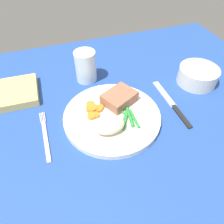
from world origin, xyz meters
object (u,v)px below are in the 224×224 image
object	(u,v)px
meat_portion	(119,98)
water_glass	(86,68)
salad_bowl	(198,75)
knife	(172,104)
dinner_plate	(112,117)
napkin	(17,92)
fork	(45,135)

from	to	relation	value
meat_portion	water_glass	bearing A→B (deg)	110.35
meat_portion	salad_bowl	size ratio (longest dim) A/B	0.72
knife	salad_bowl	bearing A→B (deg)	33.03
dinner_plate	napkin	xyz separation A→B (cm)	(-24.22, 18.35, 0.38)
dinner_plate	meat_portion	distance (cm)	5.91
fork	salad_bowl	xyz separation A→B (cm)	(49.06, 6.88, 2.78)
meat_portion	fork	world-z (taller)	meat_portion
dinner_plate	napkin	size ratio (longest dim) A/B	1.93
fork	knife	world-z (taller)	knife
dinner_plate	salad_bowl	distance (cm)	31.82
water_glass	napkin	bearing A→B (deg)	-176.78
dinner_plate	meat_portion	bearing A→B (deg)	49.40
dinner_plate	fork	distance (cm)	18.03
fork	knife	distance (cm)	36.41
water_glass	knife	bearing A→B (deg)	-43.98
knife	meat_portion	bearing A→B (deg)	167.87
fork	napkin	world-z (taller)	napkin
water_glass	salad_bowl	size ratio (longest dim) A/B	0.81
salad_bowl	napkin	xyz separation A→B (cm)	(-55.26, 11.73, -1.80)
knife	salad_bowl	size ratio (longest dim) A/B	1.66
meat_portion	knife	world-z (taller)	meat_portion
salad_bowl	knife	bearing A→B (deg)	-151.37
dinner_plate	water_glass	world-z (taller)	water_glass
meat_portion	knife	xyz separation A→B (cm)	(14.86, -4.41, -2.92)
napkin	knife	bearing A→B (deg)	-23.62
fork	meat_portion	bearing A→B (deg)	7.11
fork	water_glass	world-z (taller)	water_glass
dinner_plate	salad_bowl	bearing A→B (deg)	12.04
knife	napkin	distance (cm)	46.52
fork	knife	size ratio (longest dim) A/B	0.81
meat_portion	napkin	xyz separation A→B (cm)	(-27.75, 14.22, -1.94)
meat_portion	knife	size ratio (longest dim) A/B	0.43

